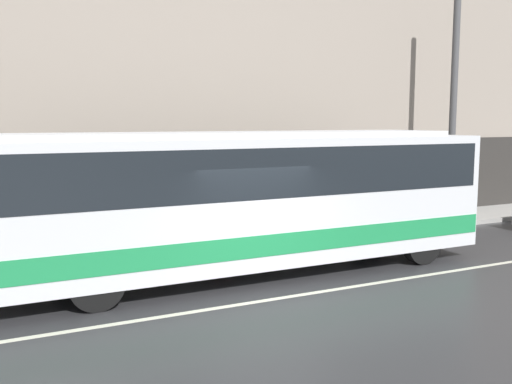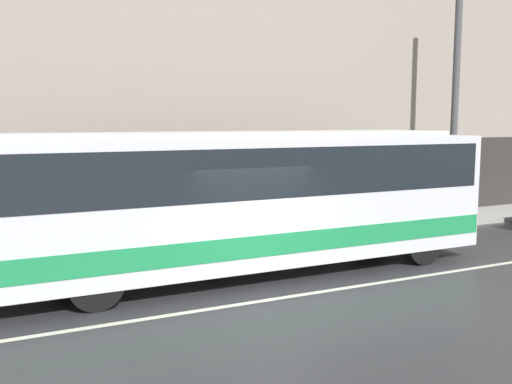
% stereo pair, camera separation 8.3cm
% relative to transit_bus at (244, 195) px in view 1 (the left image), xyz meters
% --- Properties ---
extents(ground_plane, '(60.00, 60.00, 0.00)m').
position_rel_transit_bus_xyz_m(ground_plane, '(-0.31, -1.93, -1.80)').
color(ground_plane, '#2D2D30').
extents(sidewalk, '(60.00, 2.27, 0.14)m').
position_rel_transit_bus_xyz_m(sidewalk, '(-0.31, 3.20, -1.72)').
color(sidewalk, '#A09E99').
rests_on(sidewalk, ground_plane).
extents(building_facade, '(60.00, 0.35, 12.37)m').
position_rel_transit_bus_xyz_m(building_facade, '(-0.31, 4.48, 4.18)').
color(building_facade, gray).
rests_on(building_facade, ground_plane).
extents(lane_stripe, '(54.00, 0.14, 0.01)m').
position_rel_transit_bus_xyz_m(lane_stripe, '(-0.31, -1.93, -1.79)').
color(lane_stripe, beige).
rests_on(lane_stripe, ground_plane).
extents(transit_bus, '(11.70, 2.50, 3.19)m').
position_rel_transit_bus_xyz_m(transit_bus, '(0.00, 0.00, 0.00)').
color(transit_bus, silver).
rests_on(transit_bus, ground_plane).
extents(utility_pole_near, '(0.22, 0.22, 7.59)m').
position_rel_transit_bus_xyz_m(utility_pole_near, '(8.69, 2.51, 2.14)').
color(utility_pole_near, '#4C4C4F').
rests_on(utility_pole_near, sidewalk).
extents(pedestrian_waiting, '(0.36, 0.36, 1.71)m').
position_rel_transit_bus_xyz_m(pedestrian_waiting, '(1.05, 3.87, -0.85)').
color(pedestrian_waiting, maroon).
rests_on(pedestrian_waiting, sidewalk).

